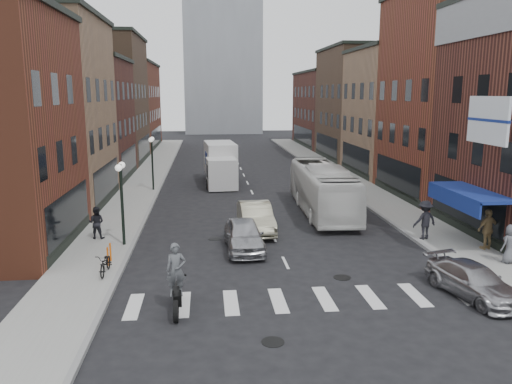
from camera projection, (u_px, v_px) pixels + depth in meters
ground at (289, 271)px, 20.93m from camera, size 160.00×160.00×0.00m
sidewalk_left at (145, 182)px, 41.55m from camera, size 3.00×74.00×0.15m
sidewalk_right at (344, 178)px, 43.22m from camera, size 3.00×74.00×0.15m
curb_left at (163, 182)px, 41.71m from camera, size 0.20×74.00×0.16m
curb_right at (327, 179)px, 43.09m from camera, size 0.20×74.00×0.16m
crosswalk_stripes at (303, 300)px, 18.00m from camera, size 12.00×2.20×0.01m
bldg_left_mid_a at (23, 112)px, 31.92m from camera, size 10.30×10.20×12.30m
bldg_left_mid_b at (67, 119)px, 41.87m from camera, size 10.30×10.20×10.30m
bldg_left_far_a at (94, 100)px, 52.31m from camera, size 10.30×12.20×13.30m
bldg_left_far_b at (117, 106)px, 66.17m from camera, size 10.30×16.20×11.30m
bldg_right_mid_a at (470, 96)px, 34.67m from camera, size 10.30×10.20×14.30m
bldg_right_mid_b at (411, 112)px, 44.72m from camera, size 10.30×10.20×11.30m
bldg_right_far_a at (371, 104)px, 55.36m from camera, size 10.30×12.20×12.30m
bldg_right_far_b at (338, 109)px, 69.22m from camera, size 10.30×16.20×10.30m
awning_blue at (466, 194)px, 23.73m from camera, size 1.80×5.00×0.78m
billboard_sign at (490, 122)px, 21.07m from camera, size 1.52×3.00×3.70m
streetlamp_near at (121, 188)px, 23.54m from camera, size 0.32×1.22×4.11m
streetlamp_far at (152, 153)px, 37.20m from camera, size 0.32×1.22×4.11m
bike_rack at (109, 254)px, 21.34m from camera, size 0.08×0.68×0.80m
box_truck at (221, 164)px, 40.64m from camera, size 2.70×7.73×3.30m
motorcycle_rider at (176, 280)px, 16.79m from camera, size 0.70×2.39×2.43m
transit_bus at (322, 189)px, 30.86m from camera, size 2.87×10.82×2.99m
sedan_left_near at (244, 235)px, 23.55m from camera, size 1.87×4.38×1.47m
sedan_left_far at (256, 217)px, 26.72m from camera, size 1.77×4.76×1.56m
curb_car at (473, 281)px, 18.17m from camera, size 2.51×4.36×1.19m
parked_bicycle at (106, 263)px, 20.08m from camera, size 0.62×1.68×0.88m
ped_left_solo at (96, 223)px, 24.92m from camera, size 0.85×0.57×1.63m
ped_right_a at (425, 220)px, 24.81m from camera, size 1.37×0.89×1.95m
ped_right_b at (488, 229)px, 23.17m from camera, size 1.23×0.82×1.92m
ped_right_c at (510, 244)px, 21.30m from camera, size 0.94×0.74×1.70m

